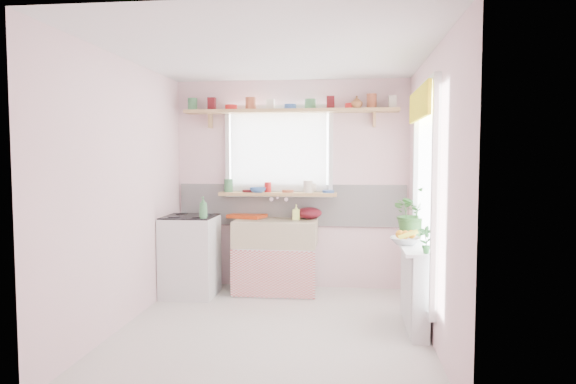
# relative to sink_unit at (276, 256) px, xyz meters

# --- Properties ---
(room) EXTENTS (3.20, 3.20, 3.20)m
(room) POSITION_rel_sink_unit_xyz_m (0.81, -0.43, 0.94)
(room) COLOR silver
(room) RESTS_ON ground
(sink_unit) EXTENTS (0.95, 0.65, 1.11)m
(sink_unit) POSITION_rel_sink_unit_xyz_m (0.00, 0.00, 0.00)
(sink_unit) COLOR white
(sink_unit) RESTS_ON ground
(cooker) EXTENTS (0.58, 0.58, 0.93)m
(cooker) POSITION_rel_sink_unit_xyz_m (-0.95, -0.24, 0.03)
(cooker) COLOR white
(cooker) RESTS_ON ground
(radiator_ledge) EXTENTS (0.22, 0.95, 0.78)m
(radiator_ledge) POSITION_rel_sink_unit_xyz_m (1.45, -1.09, -0.03)
(radiator_ledge) COLOR white
(radiator_ledge) RESTS_ON ground
(windowsill) EXTENTS (1.40, 0.22, 0.04)m
(windowsill) POSITION_rel_sink_unit_xyz_m (-0.00, 0.19, 0.71)
(windowsill) COLOR tan
(windowsill) RESTS_ON room
(pine_shelf) EXTENTS (2.52, 0.24, 0.04)m
(pine_shelf) POSITION_rel_sink_unit_xyz_m (0.15, 0.18, 1.69)
(pine_shelf) COLOR tan
(pine_shelf) RESTS_ON room
(shelf_crockery) EXTENTS (2.47, 0.11, 0.12)m
(shelf_crockery) POSITION_rel_sink_unit_xyz_m (0.15, 0.18, 1.76)
(shelf_crockery) COLOR #3F7F4C
(shelf_crockery) RESTS_ON pine_shelf
(sill_crockery) EXTENTS (1.35, 0.11, 0.12)m
(sill_crockery) POSITION_rel_sink_unit_xyz_m (-0.05, 0.19, 0.78)
(sill_crockery) COLOR #3F7F4C
(sill_crockery) RESTS_ON windowsill
(dish_tray) EXTENTS (0.49, 0.42, 0.04)m
(dish_tray) POSITION_rel_sink_unit_xyz_m (-0.38, 0.21, 0.44)
(dish_tray) COLOR #D44012
(dish_tray) RESTS_ON sink_unit
(colander) EXTENTS (0.30, 0.30, 0.14)m
(colander) POSITION_rel_sink_unit_xyz_m (0.37, 0.17, 0.49)
(colander) COLOR #520E18
(colander) RESTS_ON sink_unit
(jade_plant) EXTENTS (0.58, 0.55, 0.51)m
(jade_plant) POSITION_rel_sink_unit_xyz_m (1.48, -0.69, 0.60)
(jade_plant) COLOR #2E5D25
(jade_plant) RESTS_ON radiator_ledge
(fruit_bowl) EXTENTS (0.32, 0.32, 0.07)m
(fruit_bowl) POSITION_rel_sink_unit_xyz_m (1.36, -1.07, 0.38)
(fruit_bowl) COLOR silver
(fruit_bowl) RESTS_ON radiator_ledge
(herb_pot) EXTENTS (0.14, 0.12, 0.23)m
(herb_pot) POSITION_rel_sink_unit_xyz_m (1.48, -1.49, 0.46)
(herb_pot) COLOR #2C6F31
(herb_pot) RESTS_ON radiator_ledge
(soap_bottle_sink) EXTENTS (0.08, 0.08, 0.18)m
(soap_bottle_sink) POSITION_rel_sink_unit_xyz_m (0.23, 0.06, 0.51)
(soap_bottle_sink) COLOR #DBF16B
(soap_bottle_sink) RESTS_ON sink_unit
(sill_cup) EXTENTS (0.18, 0.18, 0.11)m
(sill_cup) POSITION_rel_sink_unit_xyz_m (0.39, 0.25, 0.78)
(sill_cup) COLOR silver
(sill_cup) RESTS_ON windowsill
(sill_bowl) EXTENTS (0.25, 0.25, 0.06)m
(sill_bowl) POSITION_rel_sink_unit_xyz_m (-0.23, 0.13, 0.76)
(sill_bowl) COLOR #396AB9
(sill_bowl) RESTS_ON windowsill
(shelf_vase) EXTENTS (0.16, 0.16, 0.14)m
(shelf_vase) POSITION_rel_sink_unit_xyz_m (0.92, 0.12, 1.78)
(shelf_vase) COLOR #95582D
(shelf_vase) RESTS_ON pine_shelf
(cooker_bottle) EXTENTS (0.10, 0.10, 0.24)m
(cooker_bottle) POSITION_rel_sink_unit_xyz_m (-0.73, -0.46, 0.60)
(cooker_bottle) COLOR #458A52
(cooker_bottle) RESTS_ON cooker
(fruit) EXTENTS (0.20, 0.14, 0.10)m
(fruit) POSITION_rel_sink_unit_xyz_m (1.37, -1.06, 0.44)
(fruit) COLOR orange
(fruit) RESTS_ON fruit_bowl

